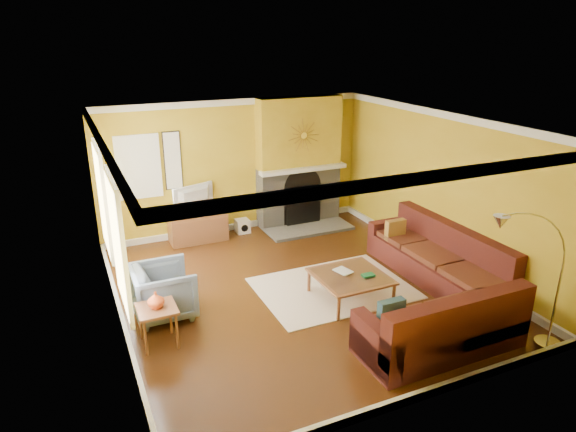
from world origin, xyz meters
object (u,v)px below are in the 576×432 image
armchair (164,291)px  media_console (198,226)px  arc_lamp (529,286)px  coffee_table (350,287)px  side_table (158,326)px  sectional_sofa (401,273)px

armchair → media_console: bearing=-24.6°
media_console → arc_lamp: bearing=-63.4°
armchair → arc_lamp: size_ratio=0.43×
coffee_table → side_table: size_ratio=1.92×
side_table → arc_lamp: arc_lamp is taller
sectional_sofa → media_console: (-2.24, 3.62, -0.14)m
media_console → armchair: (-1.19, -2.61, 0.08)m
media_console → armchair: armchair is taller
sectional_sofa → armchair: 3.58m
sectional_sofa → arc_lamp: bearing=-74.9°
side_table → coffee_table: bearing=0.3°
armchair → side_table: (-0.22, -0.72, -0.12)m
coffee_table → armchair: bearing=165.6°
armchair → coffee_table: bearing=-104.4°
sectional_sofa → coffee_table: bearing=156.2°
armchair → side_table: armchair is taller
coffee_table → armchair: (-2.72, 0.70, 0.18)m
media_console → arc_lamp: size_ratio=0.56×
sectional_sofa → media_console: size_ratio=3.15×
coffee_table → media_console: size_ratio=0.95×
arc_lamp → side_table: bearing=152.6°
media_console → side_table: (-1.42, -3.32, -0.03)m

